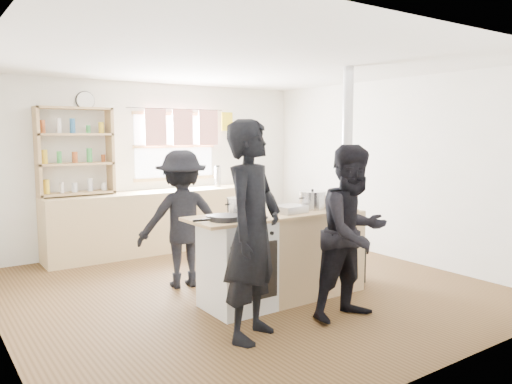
# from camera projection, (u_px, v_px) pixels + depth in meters

# --- Properties ---
(ground) EXTENTS (5.00, 5.00, 0.01)m
(ground) POSITION_uv_depth(u_px,v_px,m) (244.00, 288.00, 5.70)
(ground) COLOR brown
(ground) RESTS_ON ground
(back_counter) EXTENTS (3.40, 0.55, 0.90)m
(back_counter) POSITION_uv_depth(u_px,v_px,m) (163.00, 221.00, 7.46)
(back_counter) COLOR tan
(back_counter) RESTS_ON ground
(shelving_unit) EXTENTS (1.00, 0.28, 1.20)m
(shelving_unit) POSITION_uv_depth(u_px,v_px,m) (75.00, 151.00, 6.75)
(shelving_unit) COLOR tan
(shelving_unit) RESTS_ON back_counter
(thermos) EXTENTS (0.10, 0.10, 0.32)m
(thermos) POSITION_uv_depth(u_px,v_px,m) (218.00, 177.00, 7.93)
(thermos) COLOR silver
(thermos) RESTS_ON back_counter
(cooking_island) EXTENTS (1.97, 0.64, 0.93)m
(cooking_island) POSITION_uv_depth(u_px,v_px,m) (284.00, 255.00, 5.28)
(cooking_island) COLOR silver
(cooking_island) RESTS_ON ground
(skillet_greens) EXTENTS (0.34, 0.34, 0.05)m
(skillet_greens) POSITION_uv_depth(u_px,v_px,m) (226.00, 218.00, 4.70)
(skillet_greens) COLOR black
(skillet_greens) RESTS_ON cooking_island
(roast_tray) EXTENTS (0.34, 0.30, 0.08)m
(roast_tray) POSITION_uv_depth(u_px,v_px,m) (290.00, 209.00, 5.17)
(roast_tray) COLOR silver
(roast_tray) RESTS_ON cooking_island
(stockpot_stove) EXTENTS (0.24, 0.24, 0.19)m
(stockpot_stove) POSITION_uv_depth(u_px,v_px,m) (238.00, 206.00, 5.07)
(stockpot_stove) COLOR silver
(stockpot_stove) RESTS_ON cooking_island
(stockpot_counter) EXTENTS (0.30, 0.30, 0.22)m
(stockpot_counter) POSITION_uv_depth(u_px,v_px,m) (312.00, 200.00, 5.41)
(stockpot_counter) COLOR #B3B3B6
(stockpot_counter) RESTS_ON cooking_island
(bread_board) EXTENTS (0.28, 0.20, 0.12)m
(bread_board) POSITION_uv_depth(u_px,v_px,m) (334.00, 203.00, 5.55)
(bread_board) COLOR tan
(bread_board) RESTS_ON cooking_island
(flue_heater) EXTENTS (0.35, 0.35, 2.50)m
(flue_heater) POSITION_uv_depth(u_px,v_px,m) (345.00, 228.00, 5.84)
(flue_heater) COLOR black
(flue_heater) RESTS_ON ground
(person_near_left) EXTENTS (0.81, 0.73, 1.87)m
(person_near_left) POSITION_uv_depth(u_px,v_px,m) (253.00, 231.00, 4.20)
(person_near_left) COLOR black
(person_near_left) RESTS_ON ground
(person_near_right) EXTENTS (0.81, 0.63, 1.65)m
(person_near_right) POSITION_uv_depth(u_px,v_px,m) (353.00, 233.00, 4.67)
(person_near_right) COLOR black
(person_near_right) RESTS_ON ground
(person_far) EXTENTS (1.11, 0.78, 1.56)m
(person_far) POSITION_uv_depth(u_px,v_px,m) (182.00, 219.00, 5.67)
(person_far) COLOR black
(person_far) RESTS_ON ground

